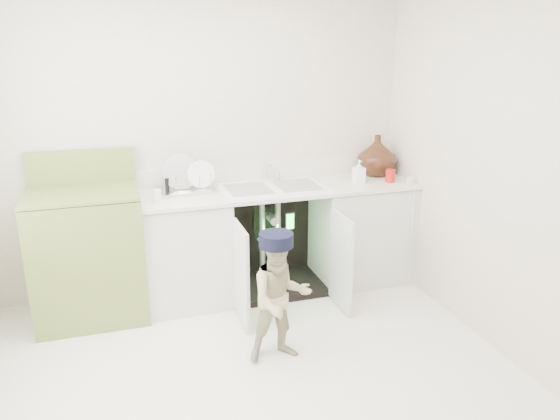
% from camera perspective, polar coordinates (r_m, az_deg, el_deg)
% --- Properties ---
extents(ground, '(3.50, 3.50, 0.00)m').
position_cam_1_polar(ground, '(3.65, -3.59, -17.13)').
color(ground, silver).
rests_on(ground, ground).
extents(room_shell, '(6.00, 5.50, 1.26)m').
position_cam_1_polar(room_shell, '(3.11, -4.03, 2.12)').
color(room_shell, beige).
rests_on(room_shell, ground).
extents(counter_run, '(2.44, 1.02, 1.26)m').
position_cam_1_polar(counter_run, '(4.61, -0.25, -2.63)').
color(counter_run, silver).
rests_on(counter_run, ground).
extents(avocado_stove, '(0.81, 0.65, 1.25)m').
position_cam_1_polar(avocado_stove, '(4.39, -19.39, -4.24)').
color(avocado_stove, olive).
rests_on(avocado_stove, ground).
extents(repair_worker, '(0.55, 0.87, 0.89)m').
position_cam_1_polar(repair_worker, '(3.62, 0.05, -9.04)').
color(repair_worker, '#C0B189').
rests_on(repair_worker, ground).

